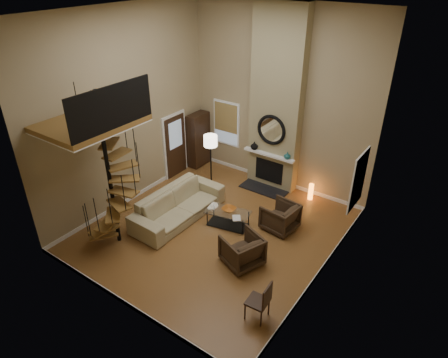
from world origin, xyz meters
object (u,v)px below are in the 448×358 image
Objects in this scene: hutch at (198,140)px; armchair_far at (244,252)px; floor_lamp at (211,145)px; side_chair at (261,300)px; sofa at (178,205)px; accent_lamp at (311,192)px; coffee_table at (228,217)px; armchair_near at (282,218)px.

hutch is 2.13× the size of armchair_far.
side_chair is at bearing -42.73° from floor_lamp.
sofa is 2.64m from armchair_far.
accent_lamp is at bearing 2.05° from hutch.
side_chair is at bearing -114.33° from sofa.
floor_lamp reaches higher than coffee_table.
floor_lamp is (1.21, -0.90, 0.46)m from hutch.
accent_lamp is (0.08, 3.62, -0.10)m from armchair_far.
armchair_near is at bearing -64.89° from sofa.
hutch reaches higher than floor_lamp.
floor_lamp is (-2.90, 2.57, 1.06)m from armchair_far.
armchair_far is at bearing -91.22° from accent_lamp.
accent_lamp is at bearing -159.77° from armchair_far.
armchair_far reaches higher than armchair_near.
accent_lamp is 0.57× the size of side_chair.
floor_lamp is at bearing -98.70° from armchair_near.
accent_lamp is (2.98, 1.05, -1.16)m from floor_lamp.
accent_lamp is (1.28, 2.56, -0.03)m from coffee_table.
sofa is (1.54, -2.87, -0.55)m from hutch.
armchair_far is 1.60m from coffee_table.
armchair_near is 0.99× the size of armchair_far.
side_chair is at bearing 65.91° from armchair_far.
hutch reaches higher than coffee_table.
hutch reaches higher than side_chair.
armchair_near reaches higher than coffee_table.
floor_lamp is 3.37m from accent_lamp.
armchair_near is 3.27m from floor_lamp.
side_chair reaches higher than armchair_far.
floor_lamp is at bearing 137.27° from side_chair.
floor_lamp is at bearing -110.05° from armchair_far.
floor_lamp is (-1.70, 1.51, 1.13)m from coffee_table.
armchair_far is 0.50× the size of floor_lamp.
coffee_table is 3.30m from side_chair.
coffee_table is 0.74× the size of floor_lamp.
armchair_far is 4.02m from floor_lamp.
floor_lamp reaches higher than armchair_near.
hutch reaches higher than armchair_far.
coffee_table is 1.38× the size of side_chair.
armchair_far is (4.11, -3.47, -0.60)m from hutch.
sofa is 3.31× the size of armchair_far.
coffee_table is at bearing -41.61° from floor_lamp.
armchair_far reaches higher than accent_lamp.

